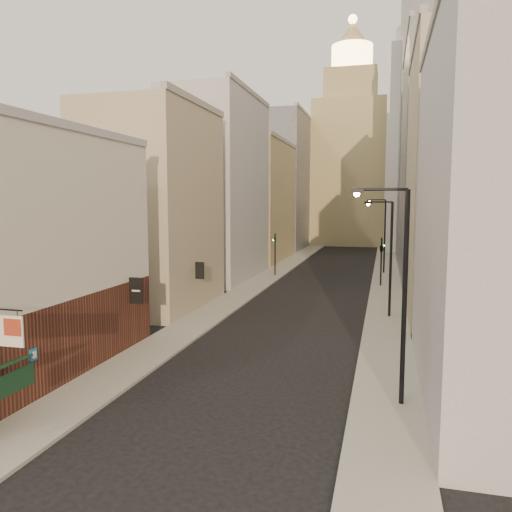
{
  "coord_description": "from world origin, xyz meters",
  "views": [
    {
      "loc": [
        6.24,
        -11.17,
        8.61
      ],
      "look_at": [
        -0.88,
        16.26,
        5.51
      ],
      "focal_mm": 35.0,
      "sensor_mm": 36.0,
      "label": 1
    }
  ],
  "objects_px": {
    "clock_tower": "(350,156)",
    "streetlamp_near": "(399,284)",
    "white_tower": "(411,142)",
    "traffic_light_right": "(381,250)",
    "streetlamp_far": "(383,231)",
    "traffic_light_left": "(275,245)",
    "streetlamp_mid": "(388,252)"
  },
  "relations": [
    {
      "from": "clock_tower",
      "to": "streetlamp_near",
      "type": "distance_m",
      "value": 83.38
    },
    {
      "from": "white_tower",
      "to": "traffic_light_right",
      "type": "relative_size",
      "value": 8.3
    },
    {
      "from": "streetlamp_far",
      "to": "traffic_light_left",
      "type": "bearing_deg",
      "value": -139.1
    },
    {
      "from": "streetlamp_mid",
      "to": "traffic_light_left",
      "type": "xyz_separation_m",
      "value": [
        -12.41,
        17.9,
        -1.28
      ]
    },
    {
      "from": "streetlamp_near",
      "to": "streetlamp_far",
      "type": "height_order",
      "value": "streetlamp_near"
    },
    {
      "from": "streetlamp_mid",
      "to": "traffic_light_left",
      "type": "height_order",
      "value": "streetlamp_mid"
    },
    {
      "from": "streetlamp_far",
      "to": "traffic_light_right",
      "type": "height_order",
      "value": "streetlamp_far"
    },
    {
      "from": "traffic_light_left",
      "to": "streetlamp_far",
      "type": "bearing_deg",
      "value": -140.01
    },
    {
      "from": "streetlamp_near",
      "to": "white_tower",
      "type": "bearing_deg",
      "value": 83.57
    },
    {
      "from": "clock_tower",
      "to": "traffic_light_left",
      "type": "relative_size",
      "value": 8.98
    },
    {
      "from": "streetlamp_far",
      "to": "traffic_light_left",
      "type": "height_order",
      "value": "streetlamp_far"
    },
    {
      "from": "streetlamp_mid",
      "to": "streetlamp_far",
      "type": "bearing_deg",
      "value": 115.09
    },
    {
      "from": "white_tower",
      "to": "streetlamp_mid",
      "type": "distance_m",
      "value": 53.39
    },
    {
      "from": "streetlamp_mid",
      "to": "white_tower",
      "type": "bearing_deg",
      "value": 109.96
    },
    {
      "from": "traffic_light_left",
      "to": "streetlamp_mid",
      "type": "bearing_deg",
      "value": 140.32
    },
    {
      "from": "white_tower",
      "to": "streetlamp_far",
      "type": "bearing_deg",
      "value": -98.09
    },
    {
      "from": "streetlamp_far",
      "to": "traffic_light_right",
      "type": "xyz_separation_m",
      "value": [
        -0.05,
        -9.54,
        -1.26
      ]
    },
    {
      "from": "streetlamp_mid",
      "to": "streetlamp_far",
      "type": "xyz_separation_m",
      "value": [
        -0.51,
        23.3,
        0.13
      ]
    },
    {
      "from": "streetlamp_mid",
      "to": "traffic_light_left",
      "type": "relative_size",
      "value": 1.73
    },
    {
      "from": "clock_tower",
      "to": "traffic_light_left",
      "type": "distance_m",
      "value": 49.85
    },
    {
      "from": "streetlamp_near",
      "to": "streetlamp_mid",
      "type": "distance_m",
      "value": 16.6
    },
    {
      "from": "streetlamp_near",
      "to": "traffic_light_left",
      "type": "xyz_separation_m",
      "value": [
        -12.77,
        34.49,
        -1.58
      ]
    },
    {
      "from": "streetlamp_far",
      "to": "streetlamp_near",
      "type": "bearing_deg",
      "value": -72.29
    },
    {
      "from": "clock_tower",
      "to": "streetlamp_mid",
      "type": "relative_size",
      "value": 5.2
    },
    {
      "from": "streetlamp_mid",
      "to": "traffic_light_right",
      "type": "bearing_deg",
      "value": 116.15
    },
    {
      "from": "streetlamp_near",
      "to": "traffic_light_right",
      "type": "bearing_deg",
      "value": 87.93
    },
    {
      "from": "clock_tower",
      "to": "traffic_light_right",
      "type": "bearing_deg",
      "value": -82.35
    },
    {
      "from": "traffic_light_right",
      "to": "streetlamp_near",
      "type": "bearing_deg",
      "value": 102.05
    },
    {
      "from": "white_tower",
      "to": "traffic_light_left",
      "type": "height_order",
      "value": "white_tower"
    },
    {
      "from": "streetlamp_near",
      "to": "traffic_light_left",
      "type": "height_order",
      "value": "streetlamp_near"
    },
    {
      "from": "traffic_light_left",
      "to": "streetlamp_near",
      "type": "bearing_deg",
      "value": 125.89
    },
    {
      "from": "white_tower",
      "to": "traffic_light_right",
      "type": "bearing_deg",
      "value": -96.13
    }
  ]
}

